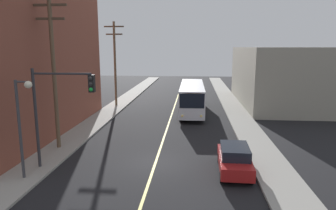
{
  "coord_description": "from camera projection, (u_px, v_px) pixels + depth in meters",
  "views": [
    {
      "loc": [
        2.4,
        -18.71,
        7.36
      ],
      "look_at": [
        0.0,
        9.55,
        2.0
      ],
      "focal_mm": 32.9,
      "sensor_mm": 36.0,
      "label": 1
    }
  ],
  "objects": [
    {
      "name": "sidewalk_right",
      "position": [
        245.0,
        125.0,
        29.06
      ],
      "size": [
        2.5,
        90.0,
        0.15
      ],
      "primitive_type": "cube",
      "color": "gray",
      "rests_on": "ground"
    },
    {
      "name": "traffic_signal_left_corner",
      "position": [
        60.0,
        100.0,
        17.97
      ],
      "size": [
        3.75,
        0.48,
        6.0
      ],
      "color": "#2D2D33",
      "rests_on": "sidewalk_left"
    },
    {
      "name": "ground_plane",
      "position": [
        156.0,
        163.0,
        19.89
      ],
      "size": [
        120.0,
        120.0,
        0.0
      ],
      "primitive_type": "plane",
      "color": "black"
    },
    {
      "name": "utility_pole_near",
      "position": [
        54.0,
        67.0,
        21.46
      ],
      "size": [
        2.4,
        0.28,
        10.59
      ],
      "color": "brown",
      "rests_on": "sidewalk_left"
    },
    {
      "name": "city_bus",
      "position": [
        192.0,
        97.0,
        34.93
      ],
      "size": [
        2.63,
        12.17,
        3.2
      ],
      "color": "silver",
      "rests_on": "ground"
    },
    {
      "name": "building_left_brick",
      "position": [
        4.0,
        52.0,
        25.69
      ],
      "size": [
        10.0,
        20.48,
        13.82
      ],
      "color": "brown",
      "rests_on": "ground"
    },
    {
      "name": "sidewalk_left",
      "position": [
        95.0,
        122.0,
        30.26
      ],
      "size": [
        2.5,
        90.0,
        0.15
      ],
      "primitive_type": "cube",
      "color": "gray",
      "rests_on": "ground"
    },
    {
      "name": "lane_stripe_center",
      "position": [
        172.0,
        113.0,
        34.57
      ],
      "size": [
        0.16,
        60.0,
        0.01
      ],
      "primitive_type": "cube",
      "color": "#D8CC4C",
      "rests_on": "ground"
    },
    {
      "name": "utility_pole_mid",
      "position": [
        115.0,
        60.0,
        37.57
      ],
      "size": [
        2.4,
        0.28,
        10.22
      ],
      "color": "brown",
      "rests_on": "sidewalk_left"
    },
    {
      "name": "parked_car_red",
      "position": [
        234.0,
        159.0,
        18.23
      ],
      "size": [
        1.94,
        4.45,
        1.62
      ],
      "color": "maroon",
      "rests_on": "ground"
    },
    {
      "name": "street_lamp_left",
      "position": [
        22.0,
        115.0,
        16.61
      ],
      "size": [
        0.98,
        0.4,
        5.5
      ],
      "color": "#38383D",
      "rests_on": "sidewalk_left"
    },
    {
      "name": "building_right_warehouse",
      "position": [
        288.0,
        76.0,
        39.66
      ],
      "size": [
        12.0,
        18.88,
        7.32
      ],
      "color": "gray",
      "rests_on": "ground"
    }
  ]
}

